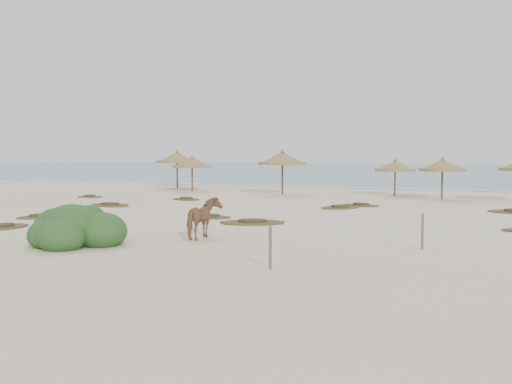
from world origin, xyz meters
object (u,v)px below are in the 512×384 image
at_px(palapa_0, 177,158).
at_px(horse, 203,218).
at_px(bush, 74,229).
at_px(palapa_1, 192,163).

bearing_deg(palapa_0, horse, -58.28).
relative_size(horse, bush, 0.49).
relative_size(palapa_0, bush, 1.23).
bearing_deg(palapa_0, palapa_1, -43.64).
bearing_deg(bush, palapa_0, 113.33).
height_order(palapa_1, horse, palapa_1).
bearing_deg(bush, horse, 39.87).
xyz_separation_m(horse, bush, (-3.13, -2.62, -0.20)).
relative_size(palapa_1, bush, 1.15).
bearing_deg(horse, bush, 38.19).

